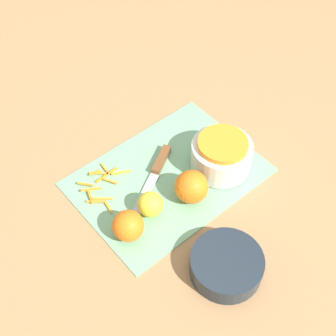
# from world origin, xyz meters

# --- Properties ---
(ground_plane) EXTENTS (4.00, 4.00, 0.00)m
(ground_plane) POSITION_xyz_m (0.00, 0.00, 0.00)
(ground_plane) COLOR #9E754C
(cutting_board) EXTENTS (0.45, 0.32, 0.01)m
(cutting_board) POSITION_xyz_m (0.00, 0.00, 0.00)
(cutting_board) COLOR #75AD84
(cutting_board) RESTS_ON ground_plane
(bowl_speckled) EXTENTS (0.15, 0.15, 0.09)m
(bowl_speckled) POSITION_xyz_m (-0.12, 0.06, 0.05)
(bowl_speckled) COLOR silver
(bowl_speckled) RESTS_ON cutting_board
(bowl_dark) EXTENTS (0.15, 0.15, 0.05)m
(bowl_dark) POSITION_xyz_m (0.07, 0.27, 0.02)
(bowl_dark) COLOR #1E2833
(bowl_dark) RESTS_ON ground_plane
(knife) EXTENTS (0.20, 0.12, 0.02)m
(knife) POSITION_xyz_m (0.01, -0.03, 0.01)
(knife) COLOR brown
(knife) RESTS_ON cutting_board
(orange_left) EXTENTS (0.08, 0.08, 0.08)m
(orange_left) POSITION_xyz_m (0.00, 0.08, 0.05)
(orange_left) COLOR orange
(orange_left) RESTS_ON cutting_board
(orange_right) EXTENTS (0.07, 0.07, 0.07)m
(orange_right) POSITION_xyz_m (0.17, 0.07, 0.04)
(orange_right) COLOR orange
(orange_right) RESTS_ON cutting_board
(lemon) EXTENTS (0.06, 0.06, 0.06)m
(lemon) POSITION_xyz_m (0.10, 0.05, 0.04)
(lemon) COLOR yellow
(lemon) RESTS_ON cutting_board
(peel_pile) EXTENTS (0.14, 0.14, 0.01)m
(peel_pile) POSITION_xyz_m (0.14, -0.08, 0.01)
(peel_pile) COLOR orange
(peel_pile) RESTS_ON cutting_board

